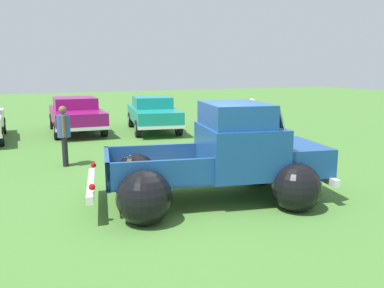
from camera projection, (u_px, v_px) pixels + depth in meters
name	position (u px, v px, depth m)	size (l,w,h in m)	color
ground_plane	(207.00, 200.00, 7.96)	(80.00, 80.00, 0.00)	#477A33
vintage_pickup_truck	(227.00, 162.00, 7.90)	(4.92, 3.52, 1.96)	black
show_car_1	(76.00, 113.00, 16.37)	(2.22, 4.75, 1.43)	black
show_car_2	(153.00, 112.00, 16.79)	(2.66, 4.79, 1.43)	black
spectator_0	(64.00, 132.00, 10.61)	(0.38, 0.54, 1.62)	black
spectator_2	(252.00, 119.00, 13.31)	(0.48, 0.48, 1.62)	navy
lane_cone_0	(280.00, 156.00, 10.52)	(0.36, 0.36, 0.63)	black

